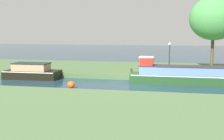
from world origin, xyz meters
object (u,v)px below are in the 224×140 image
at_px(lamp_post, 169,54).
at_px(forest_barge, 197,76).
at_px(mooring_post_near, 190,72).
at_px(channel_buoy, 71,85).
at_px(willow_tree_left, 214,18).
at_px(mooring_post_far, 131,71).
at_px(black_narrowboat, 32,72).

bearing_deg(lamp_post, forest_barge, -49.50).
distance_m(mooring_post_near, channel_buoy, 9.51).
distance_m(forest_barge, mooring_post_near, 1.29).
relative_size(forest_barge, willow_tree_left, 1.58).
bearing_deg(channel_buoy, mooring_post_far, 51.59).
height_order(lamp_post, mooring_post_near, lamp_post).
bearing_deg(willow_tree_left, forest_barge, -108.13).
bearing_deg(channel_buoy, willow_tree_left, 40.80).
bearing_deg(forest_barge, channel_buoy, -158.89).
xyz_separation_m(forest_barge, lamp_post, (-2.07, 2.43, 1.43)).
height_order(willow_tree_left, mooring_post_near, willow_tree_left).
relative_size(lamp_post, mooring_post_far, 5.19).
bearing_deg(black_narrowboat, mooring_post_near, 5.31).
bearing_deg(channel_buoy, black_narrowboat, 143.87).
xyz_separation_m(forest_barge, channel_buoy, (-8.76, -3.38, -0.38)).
bearing_deg(mooring_post_near, channel_buoy, -151.12).
height_order(black_narrowboat, channel_buoy, black_narrowboat).
bearing_deg(lamp_post, mooring_post_far, -158.18).
bearing_deg(willow_tree_left, lamp_post, -139.48).
distance_m(mooring_post_far, channel_buoy, 5.87).
distance_m(lamp_post, mooring_post_near, 2.44).
distance_m(lamp_post, channel_buoy, 9.04).
bearing_deg(channel_buoy, mooring_post_near, 28.88).
relative_size(black_narrowboat, willow_tree_left, 0.68).
bearing_deg(lamp_post, black_narrowboat, -167.91).
xyz_separation_m(lamp_post, channel_buoy, (-6.69, -5.81, -1.81)).
distance_m(forest_barge, black_narrowboat, 13.39).
bearing_deg(black_narrowboat, lamp_post, 12.09).
height_order(willow_tree_left, mooring_post_far, willow_tree_left).
xyz_separation_m(black_narrowboat, mooring_post_far, (8.27, 1.20, 0.09)).
relative_size(willow_tree_left, lamp_post, 2.58).
xyz_separation_m(lamp_post, mooring_post_far, (-3.05, -1.22, -1.41)).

